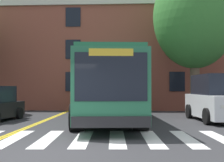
% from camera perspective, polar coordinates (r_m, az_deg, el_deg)
% --- Properties ---
extents(ground_plane, '(120.00, 120.00, 0.00)m').
position_cam_1_polar(ground_plane, '(8.41, -12.20, -12.81)').
color(ground_plane, '#303033').
extents(crosswalk, '(9.86, 4.07, 0.01)m').
position_cam_1_polar(crosswalk, '(10.54, -5.40, -10.41)').
color(crosswalk, white).
rests_on(crosswalk, ground).
extents(lane_line_yellow_inner, '(0.12, 36.00, 0.01)m').
position_cam_1_polar(lane_line_yellow_inner, '(24.73, -7.15, -5.07)').
color(lane_line_yellow_inner, gold).
rests_on(lane_line_yellow_inner, ground).
extents(lane_line_yellow_outer, '(0.12, 36.00, 0.01)m').
position_cam_1_polar(lane_line_yellow_outer, '(24.71, -6.78, -5.07)').
color(lane_line_yellow_outer, gold).
rests_on(lane_line_yellow_outer, ground).
extents(city_bus, '(3.80, 11.65, 3.20)m').
position_cam_1_polar(city_bus, '(15.69, -0.96, -1.00)').
color(city_bus, '#28704C').
rests_on(city_bus, ground).
extents(car_white_far_lane, '(2.44, 4.90, 2.34)m').
position_cam_1_polar(car_white_far_lane, '(16.49, 18.50, -3.17)').
color(car_white_far_lane, white).
rests_on(car_white_far_lane, ground).
extents(car_teal_behind_bus, '(2.24, 4.41, 1.75)m').
position_cam_1_polar(car_teal_behind_bus, '(25.26, -0.67, -3.20)').
color(car_teal_behind_bus, '#236B70').
rests_on(car_teal_behind_bus, ground).
extents(street_tree_curbside_large, '(5.96, 5.83, 9.21)m').
position_cam_1_polar(street_tree_curbside_large, '(20.07, 14.84, 11.24)').
color(street_tree_curbside_large, brown).
rests_on(street_tree_curbside_large, ground).
extents(building_facade, '(37.51, 6.69, 8.42)m').
position_cam_1_polar(building_facade, '(26.15, -5.87, 4.39)').
color(building_facade, brown).
rests_on(building_facade, ground).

